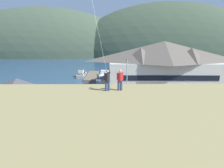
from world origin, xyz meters
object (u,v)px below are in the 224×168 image
(harbor_lodge, at_px, (164,64))
(parked_car_mid_row_near, at_px, (109,117))
(parked_car_front_row_silver, at_px, (223,121))
(moored_boat_wharfside, at_px, (82,74))
(moored_boat_inner_slip, at_px, (81,75))
(person_kite_flyer, at_px, (107,79))
(storage_shed_near_lot, at_px, (18,96))
(parked_car_back_row_left, at_px, (160,107))
(parked_car_lone_by_shed, at_px, (195,102))
(parked_car_back_row_right, at_px, (59,121))
(person_companion, at_px, (120,79))
(storage_shed_waterside, at_px, (114,81))
(wharf_dock, at_px, (92,76))
(parked_car_front_row_end, at_px, (126,104))
(parked_car_front_row_red, at_px, (161,120))
(parked_car_mid_row_far, at_px, (79,106))
(parking_light_pole, at_px, (127,78))
(moored_boat_outer_mooring, at_px, (103,75))

(harbor_lodge, height_order, parked_car_mid_row_near, harbor_lodge)
(harbor_lodge, distance_m, parked_car_front_row_silver, 21.51)
(moored_boat_wharfside, height_order, moored_boat_inner_slip, same)
(parked_car_mid_row_near, distance_m, person_kite_flyer, 10.98)
(storage_shed_near_lot, bearing_deg, parked_car_back_row_left, 0.24)
(parked_car_front_row_silver, bearing_deg, parked_car_lone_by_shed, 92.39)
(parked_car_lone_by_shed, bearing_deg, parked_car_mid_row_near, -156.64)
(parked_car_back_row_right, xyz_separation_m, person_companion, (7.28, -7.22, 6.78))
(storage_shed_waterside, relative_size, wharf_dock, 0.43)
(parked_car_front_row_end, xyz_separation_m, person_companion, (-1.66, -13.79, 6.78))
(harbor_lodge, relative_size, parked_car_front_row_silver, 5.99)
(parked_car_mid_row_near, bearing_deg, wharf_dock, 99.00)
(parked_car_front_row_end, bearing_deg, parked_car_back_row_left, -15.92)
(parked_car_back_row_right, height_order, parked_car_mid_row_near, same)
(storage_shed_near_lot, height_order, person_companion, person_companion)
(parked_car_back_row_right, distance_m, person_companion, 12.29)
(storage_shed_waterside, distance_m, wharf_dock, 16.51)
(moored_boat_inner_slip, distance_m, parked_car_front_row_red, 37.46)
(harbor_lodge, relative_size, parked_car_lone_by_shed, 6.04)
(parked_car_front_row_silver, xyz_separation_m, person_companion, (-13.27, -6.86, 6.78))
(moored_boat_wharfside, xyz_separation_m, parked_car_mid_row_far, (3.70, -29.62, 0.34))
(parked_car_mid_row_far, bearing_deg, person_companion, -65.92)
(parked_car_front_row_red, bearing_deg, wharf_dock, 109.13)
(storage_shed_near_lot, relative_size, parked_car_mid_row_near, 1.52)
(parked_car_lone_by_shed, xyz_separation_m, parked_car_front_row_silver, (0.32, -7.65, 0.00))
(harbor_lodge, bearing_deg, moored_boat_wharfside, 144.70)
(parked_car_lone_by_shed, height_order, parked_car_front_row_end, same)
(moored_boat_inner_slip, bearing_deg, person_companion, -77.29)
(storage_shed_waterside, height_order, parked_car_mid_row_far, storage_shed_waterside)
(moored_boat_wharfside, distance_m, parked_car_front_row_end, 30.47)
(parked_car_back_row_left, bearing_deg, harbor_lodge, 74.19)
(storage_shed_near_lot, bearing_deg, parking_light_pole, 17.23)
(moored_boat_outer_mooring, xyz_separation_m, parked_car_front_row_red, (8.49, -33.75, 0.34))
(moored_boat_wharfside, height_order, parked_car_lone_by_shed, moored_boat_wharfside)
(storage_shed_near_lot, distance_m, person_kite_flyer, 18.92)
(parked_car_lone_by_shed, xyz_separation_m, parked_car_front_row_end, (-11.29, -0.72, 0.00))
(moored_boat_outer_mooring, bearing_deg, person_kite_flyer, -87.49)
(parked_car_front_row_silver, relative_size, parking_light_pole, 0.56)
(wharf_dock, distance_m, parked_car_front_row_end, 28.62)
(storage_shed_waterside, relative_size, parking_light_pole, 0.85)
(parked_car_mid_row_near, bearing_deg, moored_boat_inner_slip, 104.32)
(wharf_dock, bearing_deg, parked_car_front_row_silver, -60.63)
(parked_car_mid_row_far, bearing_deg, person_kite_flyer, -70.13)
(parked_car_mid_row_far, bearing_deg, parked_car_back_row_left, -1.14)
(parked_car_back_row_left, height_order, parked_car_front_row_red, same)
(parked_car_lone_by_shed, height_order, parked_car_front_row_silver, same)
(parked_car_mid_row_far, xyz_separation_m, person_companion, (5.63, -12.59, 6.78))
(parked_car_mid_row_near, height_order, parking_light_pole, parking_light_pole)
(moored_boat_outer_mooring, distance_m, parked_car_front_row_silver, 37.90)
(parked_car_front_row_red, distance_m, parked_car_front_row_end, 7.52)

